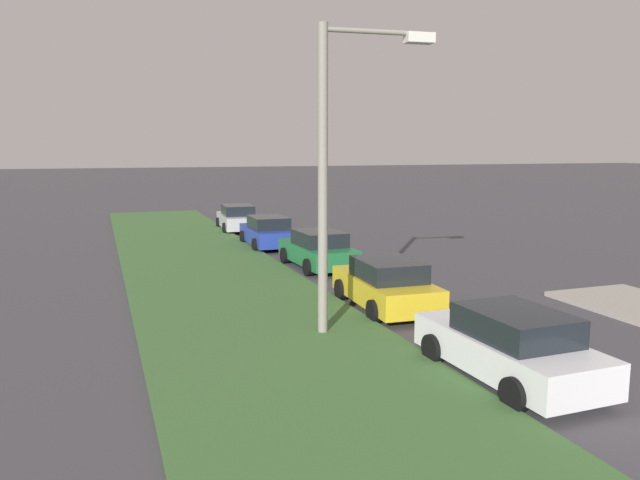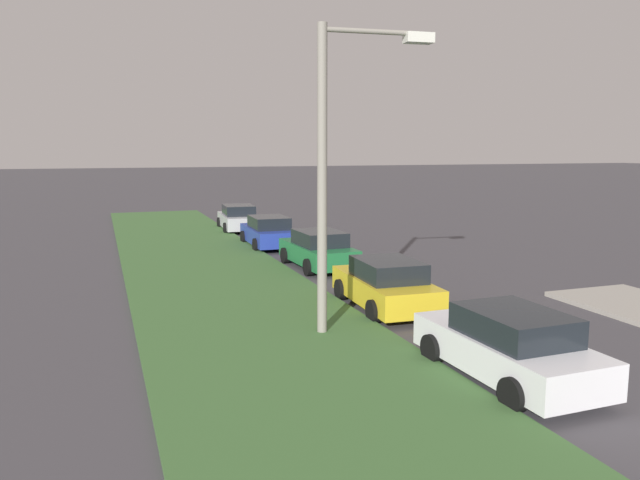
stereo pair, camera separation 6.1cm
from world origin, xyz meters
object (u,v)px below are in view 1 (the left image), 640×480
(parked_car_white, at_px, (510,345))
(streetlight, at_px, (337,158))
(parked_car_blue, at_px, (268,232))
(parked_car_silver, at_px, (238,218))
(parked_car_yellow, at_px, (386,285))
(parked_car_green, at_px, (318,250))

(parked_car_white, xyz_separation_m, streetlight, (3.98, 2.16, 3.67))
(parked_car_white, height_order, parked_car_blue, same)
(parked_car_silver, distance_m, streetlight, 20.66)
(parked_car_yellow, xyz_separation_m, parked_car_blue, (12.11, 0.27, 0.00))
(parked_car_yellow, bearing_deg, parked_car_white, -178.39)
(parked_car_white, distance_m, streetlight, 5.83)
(parked_car_silver, bearing_deg, parked_car_blue, -175.96)
(parked_car_white, xyz_separation_m, parked_car_silver, (24.21, 0.24, 0.00))
(parked_car_white, distance_m, parked_car_green, 12.38)
(parked_car_white, xyz_separation_m, parked_car_green, (12.37, -0.35, 0.00))
(parked_car_green, xyz_separation_m, parked_car_silver, (11.84, 0.60, 0.00))
(parked_car_white, height_order, parked_car_green, same)
(parked_car_yellow, height_order, parked_car_green, same)
(parked_car_white, xyz_separation_m, parked_car_yellow, (5.87, -0.11, 0.00))
(parked_car_white, relative_size, streetlight, 0.58)
(parked_car_white, bearing_deg, parked_car_silver, -0.85)
(parked_car_blue, relative_size, streetlight, 0.58)
(parked_car_yellow, relative_size, parked_car_silver, 1.00)
(parked_car_white, height_order, parked_car_silver, same)
(parked_car_blue, distance_m, streetlight, 14.61)
(parked_car_blue, distance_m, parked_car_silver, 6.24)
(parked_car_white, bearing_deg, parked_car_green, -3.06)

